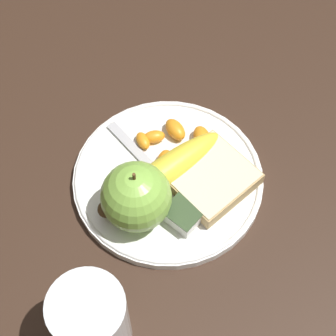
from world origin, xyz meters
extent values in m
plane|color=#332116|center=(0.00, 0.00, 0.00)|extent=(3.00, 3.00, 0.00)
cylinder|color=white|center=(0.00, 0.00, 0.01)|extent=(0.23, 0.23, 0.01)
torus|color=white|center=(0.00, 0.00, 0.01)|extent=(0.23, 0.23, 0.01)
cylinder|color=silver|center=(-0.19, -0.06, 0.05)|extent=(0.08, 0.08, 0.10)
cylinder|color=yellow|center=(-0.19, -0.06, 0.04)|extent=(0.07, 0.07, 0.08)
sphere|color=#84BC47|center=(-0.06, -0.01, 0.05)|extent=(0.08, 0.08, 0.08)
cylinder|color=brown|center=(-0.06, -0.01, 0.10)|extent=(0.00, 0.00, 0.01)
ellipsoid|color=yellow|center=(-0.01, 0.00, 0.03)|extent=(0.18, 0.07, 0.04)
sphere|color=#473319|center=(-0.09, 0.02, 0.03)|extent=(0.02, 0.02, 0.02)
cube|color=tan|center=(0.03, -0.04, 0.02)|extent=(0.11, 0.10, 0.02)
cube|color=beige|center=(0.03, -0.04, 0.02)|extent=(0.10, 0.10, 0.02)
cube|color=#B2B2B7|center=(0.00, 0.05, 0.01)|extent=(0.03, 0.12, 0.00)
cube|color=#B2B2B7|center=(-0.01, -0.04, 0.01)|extent=(0.04, 0.06, 0.00)
cube|color=white|center=(-0.03, -0.05, 0.02)|extent=(0.05, 0.04, 0.02)
cube|color=#334728|center=(-0.03, -0.05, 0.03)|extent=(0.05, 0.04, 0.00)
ellipsoid|color=orange|center=(0.02, 0.06, 0.02)|extent=(0.03, 0.03, 0.01)
ellipsoid|color=orange|center=(0.01, 0.01, 0.02)|extent=(0.04, 0.03, 0.02)
ellipsoid|color=orange|center=(0.03, 0.05, 0.02)|extent=(0.03, 0.03, 0.02)
ellipsoid|color=orange|center=(0.05, 0.03, 0.02)|extent=(0.03, 0.04, 0.02)
ellipsoid|color=orange|center=(0.07, 0.00, 0.02)|extent=(0.04, 0.04, 0.02)
camera|label=1|loc=(-0.27, -0.23, 0.61)|focal=60.00mm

